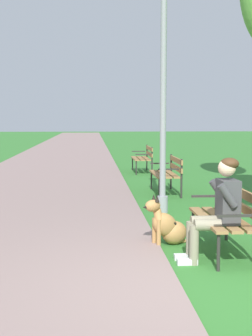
{
  "coord_description": "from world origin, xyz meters",
  "views": [
    {
      "loc": [
        -1.24,
        -4.64,
        1.71
      ],
      "look_at": [
        -0.68,
        3.29,
        0.9
      ],
      "focal_mm": 52.02,
      "sensor_mm": 36.0,
      "label": 1
    }
  ],
  "objects_px": {
    "park_bench_near": "(228,214)",
    "dog_shepherd": "(168,226)",
    "person_seated_on_near_bench": "(219,206)",
    "park_bench_mid": "(168,171)",
    "park_bench_far": "(144,156)",
    "lamp_post_near": "(163,88)"
  },
  "relations": [
    {
      "from": "park_bench_far",
      "to": "lamp_post_near",
      "type": "relative_size",
      "value": 0.35
    },
    {
      "from": "park_bench_mid",
      "to": "dog_shepherd",
      "type": "height_order",
      "value": "park_bench_mid"
    },
    {
      "from": "person_seated_on_near_bench",
      "to": "dog_shepherd",
      "type": "xyz_separation_m",
      "value": [
        -0.48,
        0.79,
        -0.42
      ]
    },
    {
      "from": "park_bench_far",
      "to": "lamp_post_near",
      "type": "xyz_separation_m",
      "value": [
        -0.36,
        -6.6,
        1.73
      ]
    },
    {
      "from": "person_seated_on_near_bench",
      "to": "park_bench_near",
      "type": "bearing_deg",
      "value": 57.34
    },
    {
      "from": "park_bench_near",
      "to": "lamp_post_near",
      "type": "distance_m",
      "value": 3.3
    },
    {
      "from": "park_bench_far",
      "to": "dog_shepherd",
      "type": "xyz_separation_m",
      "value": [
        -0.63,
        -8.91,
        -0.25
      ]
    },
    {
      "from": "park_bench_mid",
      "to": "lamp_post_near",
      "type": "xyz_separation_m",
      "value": [
        -0.45,
        -2.24,
        1.73
      ]
    },
    {
      "from": "park_bench_near",
      "to": "person_seated_on_near_bench",
      "type": "height_order",
      "value": "person_seated_on_near_bench"
    },
    {
      "from": "park_bench_mid",
      "to": "dog_shepherd",
      "type": "distance_m",
      "value": 4.6
    },
    {
      "from": "park_bench_far",
      "to": "dog_shepherd",
      "type": "bearing_deg",
      "value": -94.02
    },
    {
      "from": "park_bench_mid",
      "to": "lamp_post_near",
      "type": "bearing_deg",
      "value": -101.5
    },
    {
      "from": "park_bench_near",
      "to": "dog_shepherd",
      "type": "xyz_separation_m",
      "value": [
        -0.69,
        0.47,
        -0.25
      ]
    },
    {
      "from": "park_bench_mid",
      "to": "park_bench_near",
      "type": "bearing_deg",
      "value": -90.34
    },
    {
      "from": "park_bench_far",
      "to": "dog_shepherd",
      "type": "relative_size",
      "value": 1.89
    },
    {
      "from": "lamp_post_near",
      "to": "person_seated_on_near_bench",
      "type": "bearing_deg",
      "value": -85.99
    },
    {
      "from": "park_bench_near",
      "to": "park_bench_mid",
      "type": "xyz_separation_m",
      "value": [
        0.03,
        5.01,
        0.0
      ]
    },
    {
      "from": "park_bench_near",
      "to": "dog_shepherd",
      "type": "distance_m",
      "value": 0.87
    },
    {
      "from": "person_seated_on_near_bench",
      "to": "dog_shepherd",
      "type": "bearing_deg",
      "value": 121.23
    },
    {
      "from": "park_bench_near",
      "to": "park_bench_mid",
      "type": "distance_m",
      "value": 5.01
    },
    {
      "from": "park_bench_near",
      "to": "park_bench_far",
      "type": "xyz_separation_m",
      "value": [
        -0.06,
        9.38,
        0.0
      ]
    },
    {
      "from": "person_seated_on_near_bench",
      "to": "dog_shepherd",
      "type": "distance_m",
      "value": 1.02
    }
  ]
}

